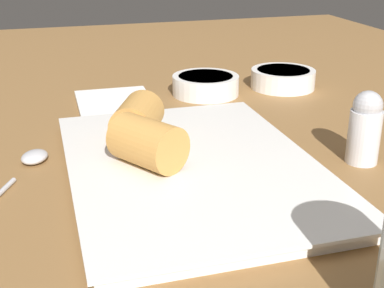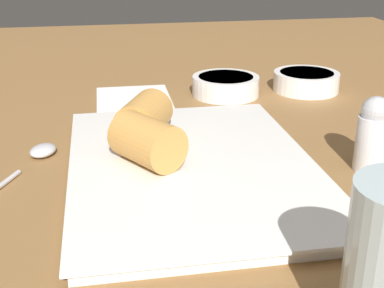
{
  "view_description": "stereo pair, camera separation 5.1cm",
  "coord_description": "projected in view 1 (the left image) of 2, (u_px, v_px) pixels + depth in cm",
  "views": [
    {
      "loc": [
        48.73,
        -10.95,
        24.96
      ],
      "look_at": [
        2.24,
        2.5,
        5.37
      ],
      "focal_mm": 50.0,
      "sensor_mm": 36.0,
      "label": 1
    },
    {
      "loc": [
        49.89,
        -5.97,
        24.96
      ],
      "look_at": [
        2.24,
        2.5,
        5.37
      ],
      "focal_mm": 50.0,
      "sensor_mm": 36.0,
      "label": 2
    }
  ],
  "objects": [
    {
      "name": "dipping_bowl_near",
      "position": [
        206.0,
        84.0,
        0.79
      ],
      "size": [
        9.82,
        9.82,
        2.86
      ],
      "color": "white",
      "rests_on": "table_surface"
    },
    {
      "name": "napkin",
      "position": [
        115.0,
        102.0,
        0.75
      ],
      "size": [
        12.28,
        10.47,
        0.6
      ],
      "color": "white",
      "rests_on": "table_surface"
    },
    {
      "name": "salt_shaker",
      "position": [
        365.0,
        127.0,
        0.55
      ],
      "size": [
        3.34,
        3.34,
        7.78
      ],
      "color": "silver",
      "rests_on": "table_surface"
    },
    {
      "name": "spoon",
      "position": [
        26.0,
        166.0,
        0.54
      ],
      "size": [
        16.63,
        8.7,
        1.18
      ],
      "color": "silver",
      "rests_on": "table_surface"
    },
    {
      "name": "table_surface",
      "position": [
        163.0,
        178.0,
        0.55
      ],
      "size": [
        180.0,
        140.0,
        2.0
      ],
      "color": "olive",
      "rests_on": "ground"
    },
    {
      "name": "roll_front_right",
      "position": [
        138.0,
        118.0,
        0.58
      ],
      "size": [
        8.1,
        7.03,
        4.68
      ],
      "color": "#D19347",
      "rests_on": "serving_plate"
    },
    {
      "name": "serving_plate",
      "position": [
        192.0,
        168.0,
        0.53
      ],
      "size": [
        33.84,
        24.0,
        1.5
      ],
      "color": "white",
      "rests_on": "table_surface"
    },
    {
      "name": "roll_front_left",
      "position": [
        145.0,
        142.0,
        0.51
      ],
      "size": [
        8.24,
        7.6,
        4.68
      ],
      "color": "#D19347",
      "rests_on": "serving_plate"
    },
    {
      "name": "dipping_bowl_far",
      "position": [
        283.0,
        78.0,
        0.82
      ],
      "size": [
        9.82,
        9.82,
        2.86
      ],
      "color": "white",
      "rests_on": "table_surface"
    }
  ]
}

